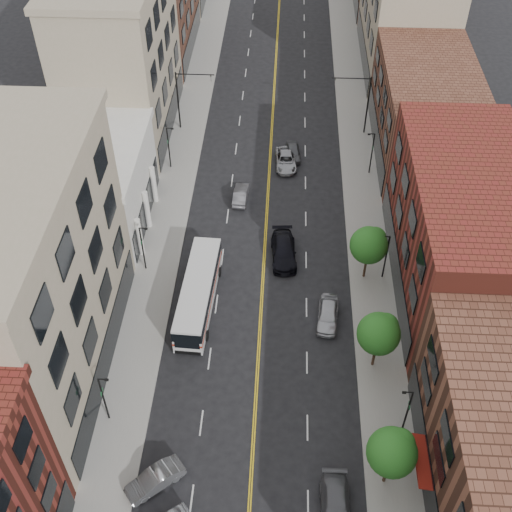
% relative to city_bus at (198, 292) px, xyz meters
% --- Properties ---
extents(sidewalk_left, '(4.00, 110.00, 0.15)m').
position_rel_city_bus_xyz_m(sidewalk_left, '(-4.51, 15.18, -1.62)').
color(sidewalk_left, gray).
rests_on(sidewalk_left, ground).
extents(sidewalk_right, '(4.00, 110.00, 0.15)m').
position_rel_city_bus_xyz_m(sidewalk_right, '(15.49, 15.18, -1.62)').
color(sidewalk_right, gray).
rests_on(sidewalk_right, ground).
extents(bldg_l_tanoffice, '(10.00, 22.00, 18.00)m').
position_rel_city_bus_xyz_m(bldg_l_tanoffice, '(-11.51, -6.82, 7.30)').
color(bldg_l_tanoffice, gray).
rests_on(bldg_l_tanoffice, ground).
extents(bldg_l_white, '(10.00, 14.00, 8.00)m').
position_rel_city_bus_xyz_m(bldg_l_white, '(-11.51, 11.18, 2.30)').
color(bldg_l_white, silver).
rests_on(bldg_l_white, ground).
extents(bldg_l_far_a, '(10.00, 20.00, 18.00)m').
position_rel_city_bus_xyz_m(bldg_l_far_a, '(-11.51, 28.18, 7.30)').
color(bldg_l_far_a, gray).
rests_on(bldg_l_far_a, ground).
extents(bldg_r_mid, '(10.00, 22.00, 12.00)m').
position_rel_city_bus_xyz_m(bldg_r_mid, '(22.49, 4.18, 4.30)').
color(bldg_r_mid, maroon).
rests_on(bldg_r_mid, ground).
extents(bldg_r_far_a, '(10.00, 20.00, 10.00)m').
position_rel_city_bus_xyz_m(bldg_r_far_a, '(22.49, 25.18, 3.30)').
color(bldg_r_far_a, brown).
rests_on(bldg_r_far_a, ground).
extents(bldg_r_far_b, '(10.00, 22.00, 14.00)m').
position_rel_city_bus_xyz_m(bldg_r_far_b, '(22.49, 46.18, 5.30)').
color(bldg_r_far_b, gray).
rests_on(bldg_r_far_b, ground).
extents(tree_r_1, '(3.40, 3.40, 5.59)m').
position_rel_city_bus_xyz_m(tree_r_1, '(14.88, -15.75, 2.43)').
color(tree_r_1, black).
rests_on(tree_r_1, sidewalk_right).
extents(tree_r_2, '(3.40, 3.40, 5.59)m').
position_rel_city_bus_xyz_m(tree_r_2, '(14.88, -5.75, 2.43)').
color(tree_r_2, black).
rests_on(tree_r_2, sidewalk_right).
extents(tree_r_3, '(3.40, 3.40, 5.59)m').
position_rel_city_bus_xyz_m(tree_r_3, '(14.88, 4.25, 2.43)').
color(tree_r_3, black).
rests_on(tree_r_3, sidewalk_right).
extents(lamp_l_1, '(0.81, 0.55, 5.05)m').
position_rel_city_bus_xyz_m(lamp_l_1, '(-5.46, -11.82, 1.27)').
color(lamp_l_1, black).
rests_on(lamp_l_1, sidewalk_left).
extents(lamp_l_2, '(0.81, 0.55, 5.05)m').
position_rel_city_bus_xyz_m(lamp_l_2, '(-5.46, 4.18, 1.27)').
color(lamp_l_2, black).
rests_on(lamp_l_2, sidewalk_left).
extents(lamp_l_3, '(0.81, 0.55, 5.05)m').
position_rel_city_bus_xyz_m(lamp_l_3, '(-5.46, 20.18, 1.27)').
color(lamp_l_3, black).
rests_on(lamp_l_3, sidewalk_left).
extents(lamp_r_1, '(0.81, 0.55, 5.05)m').
position_rel_city_bus_xyz_m(lamp_r_1, '(16.45, -11.82, 1.27)').
color(lamp_r_1, black).
rests_on(lamp_r_1, sidewalk_right).
extents(lamp_r_2, '(0.81, 0.55, 5.05)m').
position_rel_city_bus_xyz_m(lamp_r_2, '(16.45, 4.18, 1.27)').
color(lamp_r_2, black).
rests_on(lamp_r_2, sidewalk_right).
extents(lamp_r_3, '(0.81, 0.55, 5.05)m').
position_rel_city_bus_xyz_m(lamp_r_3, '(16.45, 20.18, 1.27)').
color(lamp_r_3, black).
rests_on(lamp_r_3, sidewalk_right).
extents(signal_mast_left, '(4.49, 0.18, 7.20)m').
position_rel_city_bus_xyz_m(signal_mast_left, '(-4.77, 28.18, 2.95)').
color(signal_mast_left, black).
rests_on(signal_mast_left, sidewalk_left).
extents(signal_mast_right, '(4.49, 0.18, 7.20)m').
position_rel_city_bus_xyz_m(signal_mast_right, '(15.76, 28.18, 2.95)').
color(signal_mast_right, black).
rests_on(signal_mast_right, sidewalk_right).
extents(city_bus, '(3.17, 11.47, 2.92)m').
position_rel_city_bus_xyz_m(city_bus, '(0.00, 0.00, 0.00)').
color(city_bus, silver).
rests_on(city_bus, ground).
extents(car_angle_b, '(4.25, 3.85, 1.41)m').
position_rel_city_bus_xyz_m(car_angle_b, '(-1.13, -16.85, -1.00)').
color(car_angle_b, '#979A9E').
rests_on(car_angle_b, ground).
extents(car_parked_mid, '(2.11, 5.11, 1.48)m').
position_rel_city_bus_xyz_m(car_parked_mid, '(11.29, -18.27, -0.96)').
color(car_parked_mid, '#56565B').
rests_on(car_parked_mid, ground).
extents(car_parked_far, '(2.22, 4.62, 1.52)m').
position_rel_city_bus_xyz_m(car_parked_far, '(11.29, -1.22, -0.94)').
color(car_parked_far, '#ABADB3').
rests_on(car_parked_far, ground).
extents(car_lane_behind, '(1.57, 4.02, 1.31)m').
position_rel_city_bus_xyz_m(car_lane_behind, '(2.66, 14.97, -1.05)').
color(car_lane_behind, '#525156').
rests_on(car_lane_behind, ground).
extents(car_lane_a, '(2.74, 5.80, 1.64)m').
position_rel_city_bus_xyz_m(car_lane_a, '(7.33, 6.44, -0.88)').
color(car_lane_a, black).
rests_on(car_lane_a, ground).
extents(car_lane_b, '(2.63, 5.11, 1.38)m').
position_rel_city_bus_xyz_m(car_lane_b, '(7.28, 21.30, -1.01)').
color(car_lane_b, '#989A9F').
rests_on(car_lane_b, ground).
extents(car_lane_c, '(1.92, 4.04, 1.33)m').
position_rel_city_bus_xyz_m(car_lane_c, '(8.07, 22.87, -1.03)').
color(car_lane_c, '#45464A').
rests_on(car_lane_c, ground).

